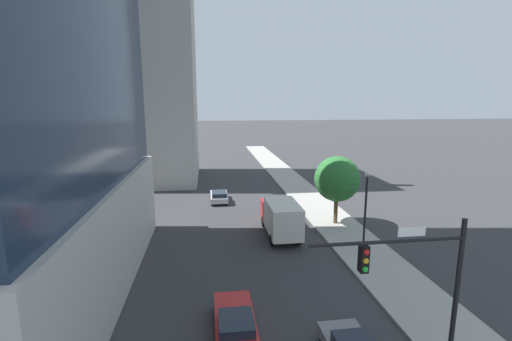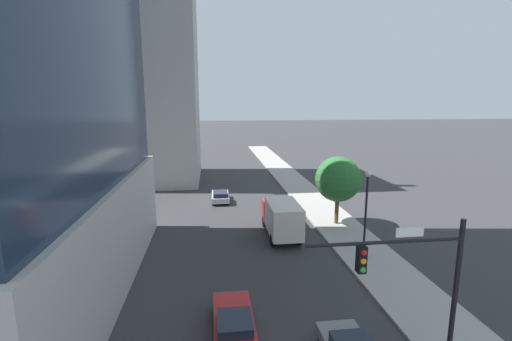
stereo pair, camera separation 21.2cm
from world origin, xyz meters
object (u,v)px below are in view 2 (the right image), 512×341
object	(u,v)px
construction_building	(143,41)
street_tree	(338,179)
car_red	(234,322)
car_silver	(220,196)
street_lamp	(366,200)
box_truck	(282,217)
traffic_light_pole	(414,275)

from	to	relation	value
construction_building	street_tree	world-z (taller)	construction_building
car_red	car_silver	xyz separation A→B (m)	(-0.00, 23.56, 0.01)
street_lamp	box_truck	xyz separation A→B (m)	(-5.30, 4.40, -2.45)
box_truck	traffic_light_pole	bearing A→B (deg)	-83.09
traffic_light_pole	box_truck	distance (m)	16.56
construction_building	street_lamp	distance (m)	37.97
box_truck	car_silver	bearing A→B (deg)	113.40
street_lamp	street_tree	xyz separation A→B (m)	(0.25, 6.58, 0.12)
car_silver	box_truck	bearing A→B (deg)	-66.60
construction_building	traffic_light_pole	bearing A→B (deg)	-67.86
car_silver	street_tree	bearing A→B (deg)	-40.77
street_tree	car_silver	bearing A→B (deg)	139.23
construction_building	street_lamp	bearing A→B (deg)	-55.39
car_silver	box_truck	size ratio (longest dim) A/B	0.63
construction_building	car_silver	size ratio (longest dim) A/B	10.39
street_lamp	street_tree	world-z (taller)	street_tree
construction_building	box_truck	xyz separation A→B (m)	(14.52, -24.31, -17.45)
car_red	box_truck	xyz separation A→B (m)	(4.80, 12.46, 1.03)
street_tree	box_truck	bearing A→B (deg)	-158.53
construction_building	box_truck	distance (m)	33.26
car_red	construction_building	bearing A→B (deg)	104.80
street_lamp	car_red	distance (m)	13.38
street_lamp	car_red	bearing A→B (deg)	-141.42
street_tree	street_lamp	bearing A→B (deg)	-92.14
construction_building	street_tree	xyz separation A→B (m)	(20.06, -22.13, -14.87)
street_tree	car_silver	distance (m)	14.13
traffic_light_pole	street_lamp	distance (m)	12.26
street_tree	box_truck	world-z (taller)	street_tree
street_lamp	box_truck	bearing A→B (deg)	140.29
construction_building	traffic_light_pole	distance (m)	46.08
construction_building	car_red	world-z (taller)	construction_building
car_red	box_truck	distance (m)	13.39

